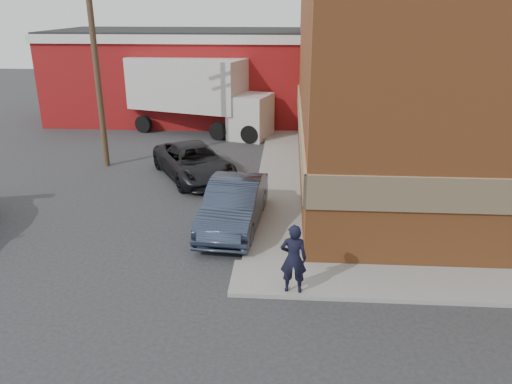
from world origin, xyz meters
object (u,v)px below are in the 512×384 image
(brick_building, at_px, (471,66))
(sedan, at_px, (234,205))
(utility_pole, at_px, (96,62))
(suv_a, at_px, (194,162))
(box_truck, at_px, (201,91))
(man, at_px, (293,259))
(warehouse, at_px, (183,74))

(brick_building, bearing_deg, sedan, -145.35)
(utility_pole, xyz_separation_m, sedan, (6.70, -6.43, -3.94))
(suv_a, bearing_deg, box_truck, 67.27)
(utility_pole, xyz_separation_m, box_truck, (3.39, 6.57, -2.29))
(sedan, bearing_deg, man, -60.00)
(warehouse, bearing_deg, suv_a, -76.79)
(utility_pole, relative_size, man, 4.81)
(utility_pole, height_order, sedan, utility_pole)
(man, distance_m, suv_a, 10.03)
(sedan, bearing_deg, box_truck, 108.66)
(brick_building, relative_size, sedan, 3.72)
(warehouse, bearing_deg, brick_building, -37.20)
(warehouse, xyz_separation_m, sedan, (5.20, -17.43, -2.00))
(brick_building, bearing_deg, utility_pole, 179.98)
(brick_building, bearing_deg, man, -124.76)
(utility_pole, xyz_separation_m, man, (8.68, -10.55, -3.69))
(warehouse, relative_size, man, 8.70)
(sedan, bearing_deg, suv_a, 118.98)
(man, xyz_separation_m, box_truck, (-5.29, 17.12, 1.39))
(box_truck, bearing_deg, suv_a, -65.32)
(man, relative_size, suv_a, 0.36)
(man, bearing_deg, brick_building, -122.36)
(brick_building, xyz_separation_m, box_truck, (-12.61, 6.57, -2.23))
(brick_building, distance_m, utility_pole, 16.00)
(brick_building, height_order, warehouse, brick_building)
(suv_a, bearing_deg, brick_building, -22.88)
(brick_building, distance_m, warehouse, 18.30)
(man, height_order, suv_a, man)
(brick_building, distance_m, sedan, 11.95)
(warehouse, xyz_separation_m, man, (7.18, -21.55, -1.76))
(utility_pole, height_order, suv_a, utility_pole)
(utility_pole, bearing_deg, suv_a, -18.36)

